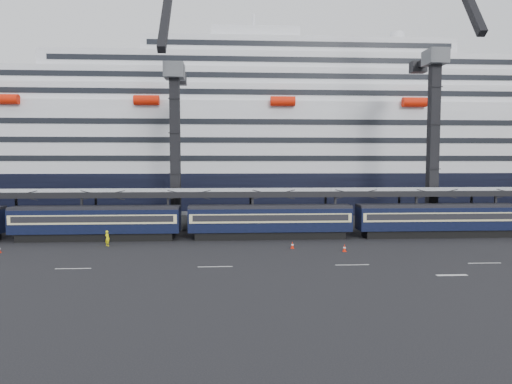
# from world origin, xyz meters

# --- Properties ---
(ground) EXTENTS (260.00, 260.00, 0.00)m
(ground) POSITION_xyz_m (0.00, 0.00, 0.00)
(ground) COLOR black
(ground) RESTS_ON ground
(lane_markings) EXTENTS (111.00, 4.27, 0.02)m
(lane_markings) POSITION_xyz_m (8.15, -5.23, 0.01)
(lane_markings) COLOR beige
(lane_markings) RESTS_ON ground
(train) EXTENTS (133.05, 3.00, 4.05)m
(train) POSITION_xyz_m (-4.65, 10.00, 2.20)
(train) COLOR black
(train) RESTS_ON ground
(canopy) EXTENTS (130.00, 6.25, 5.53)m
(canopy) POSITION_xyz_m (0.00, 14.00, 5.25)
(canopy) COLOR gray
(canopy) RESTS_ON ground
(cruise_ship) EXTENTS (214.09, 28.84, 34.00)m
(cruise_ship) POSITION_xyz_m (-1.08, 45.99, 12.34)
(cruise_ship) COLOR black
(cruise_ship) RESTS_ON ground
(crane_dark_near) EXTENTS (4.50, 17.75, 35.08)m
(crane_dark_near) POSITION_xyz_m (-20.00, 18.59, 11.93)
(crane_dark_near) COLOR #484A4F
(crane_dark_near) RESTS_ON ground
(crane_dark_mid) EXTENTS (4.50, 18.24, 39.64)m
(crane_dark_mid) POSITION_xyz_m (15.00, 17.59, 13.36)
(crane_dark_mid) COLOR #484A4F
(crane_dark_mid) RESTS_ON ground
(worker) EXTENTS (0.73, 0.69, 1.68)m
(worker) POSITION_xyz_m (-25.83, 6.25, 0.84)
(worker) COLOR #FFF60D
(worker) RESTS_ON ground
(traffic_cone_c) EXTENTS (0.38, 0.38, 0.75)m
(traffic_cone_c) POSITION_xyz_m (-6.21, 3.75, 0.37)
(traffic_cone_c) COLOR red
(traffic_cone_c) RESTS_ON ground
(traffic_cone_d) EXTENTS (0.38, 0.38, 0.76)m
(traffic_cone_d) POSITION_xyz_m (-1.20, 1.83, 0.37)
(traffic_cone_d) COLOR red
(traffic_cone_d) RESTS_ON ground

